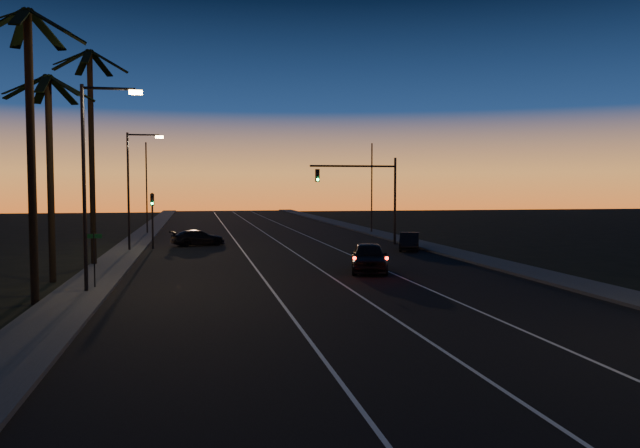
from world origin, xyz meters
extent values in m
cube|color=black|center=(0.00, 30.00, 0.01)|extent=(20.00, 170.00, 0.01)
cube|color=#353533|center=(-11.20, 30.00, 0.08)|extent=(2.40, 170.00, 0.16)
cube|color=#353533|center=(11.20, 30.00, 0.08)|extent=(2.40, 170.00, 0.16)
cube|color=silver|center=(-3.00, 30.00, 0.02)|extent=(0.12, 160.00, 0.01)
cube|color=silver|center=(0.50, 30.00, 0.02)|extent=(0.12, 160.00, 0.01)
cube|color=silver|center=(4.00, 30.00, 0.02)|extent=(0.12, 160.00, 0.01)
cylinder|color=black|center=(-12.60, 18.00, 5.75)|extent=(0.32, 0.32, 11.50)
cube|color=black|center=(-11.57, 18.26, 10.94)|extent=(2.18, 0.92, 1.18)
cube|color=black|center=(-12.16, 18.97, 10.94)|extent=(1.25, 2.12, 1.18)
cube|color=black|center=(-13.08, 18.94, 10.94)|extent=(1.34, 2.09, 1.18)
cube|color=black|center=(-13.64, 18.21, 10.94)|extent=(2.18, 0.82, 1.18)
cube|color=black|center=(-12.57, 16.94, 10.94)|extent=(0.45, 2.16, 1.18)
cube|color=black|center=(-11.75, 17.36, 10.94)|extent=(1.95, 1.61, 1.18)
cylinder|color=black|center=(-13.20, 24.00, 5.00)|extent=(0.32, 0.32, 10.00)
cube|color=black|center=(-12.17, 24.26, 9.44)|extent=(2.18, 0.92, 1.18)
cube|color=black|center=(-12.76, 24.97, 9.44)|extent=(1.25, 2.12, 1.18)
cube|color=black|center=(-13.68, 24.94, 9.44)|extent=(1.34, 2.09, 1.18)
cube|color=black|center=(-14.24, 24.21, 9.44)|extent=(2.18, 0.82, 1.18)
cube|color=black|center=(-14.01, 23.32, 9.44)|extent=(1.90, 1.69, 1.18)
cube|color=black|center=(-13.17, 22.94, 9.44)|extent=(0.45, 2.16, 1.18)
cube|color=black|center=(-12.35, 23.36, 9.44)|extent=(1.95, 1.61, 1.18)
cylinder|color=black|center=(-12.20, 30.00, 6.25)|extent=(0.32, 0.32, 12.50)
cube|color=black|center=(-11.17, 30.26, 11.94)|extent=(2.18, 0.92, 1.18)
cube|color=black|center=(-11.76, 30.97, 11.94)|extent=(1.25, 2.12, 1.18)
cube|color=black|center=(-12.68, 30.94, 11.94)|extent=(1.34, 2.09, 1.18)
cube|color=black|center=(-13.24, 30.21, 11.94)|extent=(2.18, 0.82, 1.18)
cube|color=black|center=(-13.01, 29.32, 11.94)|extent=(1.90, 1.69, 1.18)
cube|color=black|center=(-12.17, 28.94, 11.94)|extent=(0.45, 2.16, 1.18)
cube|color=black|center=(-11.35, 29.36, 11.94)|extent=(1.95, 1.61, 1.18)
cylinder|color=black|center=(-11.00, 20.00, 4.50)|extent=(0.16, 0.16, 9.00)
cylinder|color=black|center=(-9.90, 20.00, 8.85)|extent=(2.20, 0.12, 0.12)
cube|color=#FDC265|center=(-8.80, 20.00, 8.72)|extent=(0.55, 0.26, 0.16)
cylinder|color=black|center=(-11.00, 38.00, 4.25)|extent=(0.16, 0.16, 8.50)
cylinder|color=black|center=(-9.90, 38.00, 8.35)|extent=(2.20, 0.12, 0.12)
cube|color=#FDC265|center=(-8.80, 38.00, 8.22)|extent=(0.55, 0.26, 0.16)
cylinder|color=black|center=(-10.80, 21.00, 1.30)|extent=(0.06, 0.06, 2.60)
cube|color=#0B441B|center=(-10.80, 21.00, 2.45)|extent=(0.70, 0.03, 0.20)
cylinder|color=black|center=(9.50, 40.00, 3.50)|extent=(0.20, 0.20, 7.00)
cylinder|color=black|center=(6.00, 40.00, 6.30)|extent=(7.00, 0.16, 0.16)
cube|color=black|center=(3.10, 40.00, 5.55)|extent=(0.32, 0.28, 1.00)
sphere|color=black|center=(3.10, 39.83, 5.87)|extent=(0.20, 0.20, 0.20)
sphere|color=black|center=(3.10, 39.83, 5.55)|extent=(0.20, 0.20, 0.20)
sphere|color=#14FF59|center=(3.10, 39.83, 5.23)|extent=(0.20, 0.20, 0.20)
cylinder|color=black|center=(-9.50, 40.00, 2.10)|extent=(0.14, 0.14, 4.20)
cube|color=black|center=(-9.50, 40.00, 3.70)|extent=(0.28, 0.25, 0.90)
sphere|color=black|center=(-9.50, 39.85, 3.98)|extent=(0.18, 0.18, 0.18)
sphere|color=black|center=(-9.50, 39.85, 3.70)|extent=(0.18, 0.18, 0.18)
sphere|color=#14FF59|center=(-9.50, 39.85, 3.42)|extent=(0.18, 0.18, 0.18)
cylinder|color=black|center=(-11.00, 55.00, 4.50)|extent=(0.14, 0.14, 9.00)
cylinder|color=black|center=(11.00, 52.00, 4.50)|extent=(0.14, 0.14, 9.00)
imported|color=black|center=(2.94, 24.54, 0.82)|extent=(2.99, 5.06, 1.61)
sphere|color=#FF0F05|center=(1.48, 21.99, 1.08)|extent=(0.18, 0.18, 0.18)
sphere|color=#FF0F05|center=(3.05, 21.60, 1.08)|extent=(0.18, 0.18, 0.18)
imported|color=black|center=(9.00, 35.07, 0.66)|extent=(2.66, 4.17, 1.30)
imported|color=black|center=(-6.16, 41.83, 0.63)|extent=(4.58, 2.93, 1.24)
camera|label=1|loc=(-6.33, -8.17, 4.64)|focal=35.00mm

